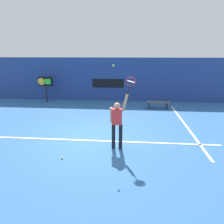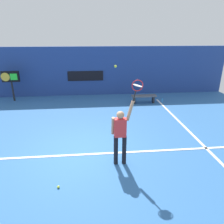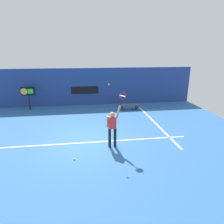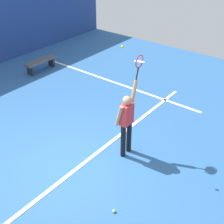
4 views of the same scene
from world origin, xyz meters
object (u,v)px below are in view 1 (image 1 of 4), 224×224
at_px(court_bench, 158,103).
at_px(water_bottle, 176,107).
at_px(tennis_racket, 131,83).
at_px(tennis_ball, 113,66).
at_px(scoreboard_clock, 45,83).
at_px(tennis_player, 117,122).
at_px(spare_ball, 62,158).

distance_m(court_bench, water_bottle, 1.11).
relative_size(tennis_racket, tennis_ball, 9.21).
distance_m(scoreboard_clock, water_bottle, 8.72).
bearing_deg(tennis_player, water_bottle, 60.74).
height_order(water_bottle, spare_ball, water_bottle).
distance_m(tennis_player, tennis_racket, 1.43).
bearing_deg(water_bottle, tennis_ball, -120.58).
xyz_separation_m(tennis_player, tennis_ball, (-0.14, 0.06, 1.90)).
xyz_separation_m(tennis_ball, court_bench, (2.27, 5.69, -2.57)).
distance_m(court_bench, spare_ball, 7.71).
relative_size(tennis_player, water_bottle, 8.27).
distance_m(tennis_player, tennis_ball, 1.90).
distance_m(tennis_racket, spare_ball, 3.30).
bearing_deg(tennis_ball, tennis_racket, -5.96).
bearing_deg(tennis_ball, spare_ball, -147.57).
xyz_separation_m(tennis_player, spare_ball, (-1.71, -0.94, -0.98)).
bearing_deg(spare_ball, court_bench, 60.14).
distance_m(tennis_player, court_bench, 6.16).
xyz_separation_m(tennis_player, tennis_racket, (0.43, -0.00, 1.36)).
xyz_separation_m(court_bench, water_bottle, (1.09, 0.00, -0.22)).
relative_size(scoreboard_clock, water_bottle, 7.21).
height_order(scoreboard_clock, court_bench, scoreboard_clock).
bearing_deg(tennis_ball, water_bottle, 59.42).
relative_size(tennis_racket, court_bench, 0.45).
bearing_deg(tennis_ball, scoreboard_clock, 127.44).
xyz_separation_m(tennis_player, water_bottle, (3.22, 5.74, -0.89)).
bearing_deg(spare_ball, water_bottle, 53.61).
relative_size(tennis_ball, court_bench, 0.05).
height_order(tennis_player, scoreboard_clock, tennis_player).
height_order(scoreboard_clock, spare_ball, scoreboard_clock).
height_order(tennis_player, tennis_racket, tennis_racket).
bearing_deg(court_bench, spare_ball, -119.86).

